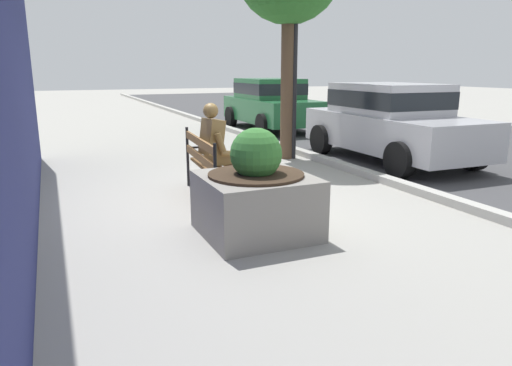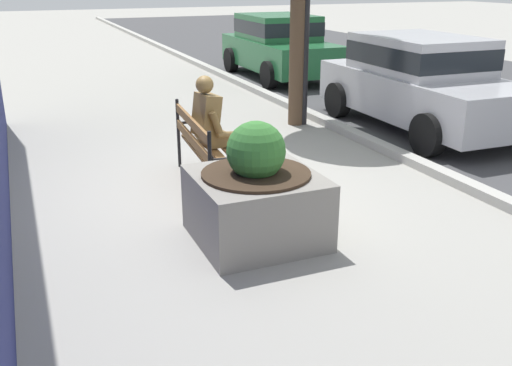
# 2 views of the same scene
# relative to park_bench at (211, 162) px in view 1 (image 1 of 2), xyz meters

# --- Properties ---
(ground_plane) EXTENTS (80.00, 80.00, 0.00)m
(ground_plane) POSITION_rel_park_bench_xyz_m (0.04, 0.04, -0.54)
(ground_plane) COLOR #9E9B93
(curb_stone) EXTENTS (60.00, 0.20, 0.12)m
(curb_stone) POSITION_rel_park_bench_xyz_m (0.04, 2.94, -0.48)
(curb_stone) COLOR #B2AFA8
(curb_stone) RESTS_ON ground
(park_bench) EXTENTS (1.83, 0.66, 0.95)m
(park_bench) POSITION_rel_park_bench_xyz_m (0.00, 0.00, 0.00)
(park_bench) COLOR brown
(park_bench) RESTS_ON ground
(bronze_statue_seated) EXTENTS (0.60, 0.82, 1.37)m
(bronze_statue_seated) POSITION_rel_park_bench_xyz_m (-0.14, 0.21, 0.12)
(bronze_statue_seated) COLOR olive
(bronze_statue_seated) RESTS_ON ground
(concrete_planter) EXTENTS (1.19, 1.19, 1.22)m
(concrete_planter) POSITION_rel_park_bench_xyz_m (1.66, -0.01, -0.10)
(concrete_planter) COLOR gray
(concrete_planter) RESTS_ON ground
(parked_car_green) EXTENTS (4.13, 1.97, 1.56)m
(parked_car_green) POSITION_rel_park_bench_xyz_m (-7.07, 4.27, 0.30)
(parked_car_green) COLOR #236638
(parked_car_green) RESTS_ON ground
(parked_car_silver) EXTENTS (4.13, 1.97, 1.56)m
(parked_car_silver) POSITION_rel_park_bench_xyz_m (-1.35, 4.27, 0.30)
(parked_car_silver) COLOR #B7B7BC
(parked_car_silver) RESTS_ON ground
(lamp_post) EXTENTS (0.32, 0.32, 3.90)m
(lamp_post) POSITION_rel_park_bench_xyz_m (-2.37, 2.59, 2.01)
(lamp_post) COLOR black
(lamp_post) RESTS_ON ground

